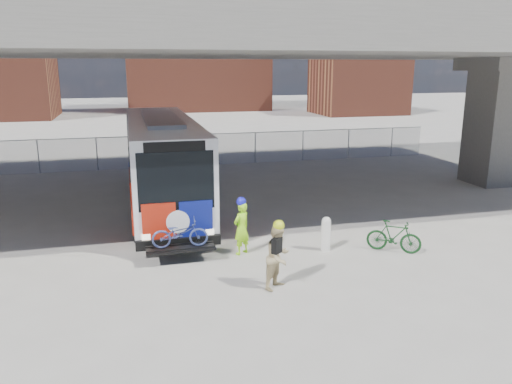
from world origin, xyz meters
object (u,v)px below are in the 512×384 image
object	(u,v)px
bus	(162,155)
bike_parked	(394,236)
cyclist_hivis	(241,227)
cyclist_tan	(278,256)
bollard	(326,233)

from	to	relation	value
bus	bike_parked	bearing A→B (deg)	-48.53
cyclist_hivis	cyclist_tan	distance (m)	2.63
cyclist_hivis	bollard	bearing A→B (deg)	138.58
cyclist_hivis	bus	bearing A→B (deg)	-106.26
bus	cyclist_tan	bearing A→B (deg)	-75.76
bike_parked	cyclist_hivis	bearing A→B (deg)	113.26
bus	bollard	size ratio (longest dim) A/B	11.73
bollard	cyclist_tan	size ratio (longest dim) A/B	0.60
bike_parked	cyclist_tan	bearing A→B (deg)	146.33
bollard	cyclist_hivis	bearing A→B (deg)	171.45
bollard	cyclist_hivis	distance (m)	2.65
bollard	cyclist_hivis	size ratio (longest dim) A/B	0.61
cyclist_hivis	cyclist_tan	world-z (taller)	cyclist_tan
cyclist_hivis	bike_parked	world-z (taller)	cyclist_hivis
bus	cyclist_tan	size ratio (longest dim) A/B	7.00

